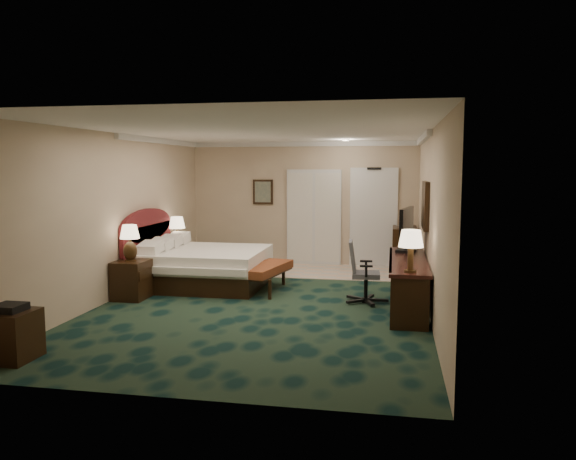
% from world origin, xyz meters
% --- Properties ---
extents(floor, '(5.00, 7.50, 0.00)m').
position_xyz_m(floor, '(0.00, 0.00, 0.00)').
color(floor, black).
rests_on(floor, ground).
extents(ceiling, '(5.00, 7.50, 0.00)m').
position_xyz_m(ceiling, '(0.00, 0.00, 2.70)').
color(ceiling, white).
rests_on(ceiling, wall_back).
extents(wall_back, '(5.00, 0.00, 2.70)m').
position_xyz_m(wall_back, '(0.00, 3.75, 1.35)').
color(wall_back, tan).
rests_on(wall_back, ground).
extents(wall_front, '(5.00, 0.00, 2.70)m').
position_xyz_m(wall_front, '(0.00, -3.75, 1.35)').
color(wall_front, tan).
rests_on(wall_front, ground).
extents(wall_left, '(0.00, 7.50, 2.70)m').
position_xyz_m(wall_left, '(-2.50, 0.00, 1.35)').
color(wall_left, tan).
rests_on(wall_left, ground).
extents(wall_right, '(0.00, 7.50, 2.70)m').
position_xyz_m(wall_right, '(2.50, 0.00, 1.35)').
color(wall_right, tan).
rests_on(wall_right, ground).
extents(crown_molding, '(5.00, 7.50, 0.10)m').
position_xyz_m(crown_molding, '(0.00, 0.00, 2.65)').
color(crown_molding, silver).
rests_on(crown_molding, wall_back).
extents(tile_patch, '(3.20, 1.70, 0.01)m').
position_xyz_m(tile_patch, '(0.90, 2.90, 0.01)').
color(tile_patch, beige).
rests_on(tile_patch, ground).
extents(headboard, '(0.12, 2.00, 1.40)m').
position_xyz_m(headboard, '(-2.44, 1.00, 0.70)').
color(headboard, '#4E151F').
rests_on(headboard, ground).
extents(entry_door, '(1.02, 0.06, 2.18)m').
position_xyz_m(entry_door, '(1.55, 3.72, 1.05)').
color(entry_door, silver).
rests_on(entry_door, ground).
extents(closet_doors, '(1.20, 0.06, 2.10)m').
position_xyz_m(closet_doors, '(0.25, 3.71, 1.05)').
color(closet_doors, beige).
rests_on(closet_doors, ground).
extents(wall_art, '(0.45, 0.06, 0.55)m').
position_xyz_m(wall_art, '(-0.90, 3.71, 1.60)').
color(wall_art, '#4F5F59').
rests_on(wall_art, wall_back).
extents(wall_mirror, '(0.05, 0.95, 0.75)m').
position_xyz_m(wall_mirror, '(2.46, 0.60, 1.55)').
color(wall_mirror, white).
rests_on(wall_mirror, wall_right).
extents(bed, '(2.08, 1.93, 0.66)m').
position_xyz_m(bed, '(-1.36, 1.15, 0.33)').
color(bed, white).
rests_on(bed, ground).
extents(nightstand_near, '(0.50, 0.58, 0.63)m').
position_xyz_m(nightstand_near, '(-2.23, -0.09, 0.31)').
color(nightstand_near, black).
rests_on(nightstand_near, ground).
extents(nightstand_far, '(0.44, 0.51, 0.55)m').
position_xyz_m(nightstand_far, '(-2.26, 2.07, 0.28)').
color(nightstand_far, black).
rests_on(nightstand_far, ground).
extents(lamp_near, '(0.33, 0.33, 0.59)m').
position_xyz_m(lamp_near, '(-2.22, -0.12, 0.93)').
color(lamp_near, black).
rests_on(lamp_near, nightstand_near).
extents(lamp_far, '(0.39, 0.39, 0.61)m').
position_xyz_m(lamp_far, '(-2.28, 2.04, 0.86)').
color(lamp_far, black).
rests_on(lamp_far, nightstand_far).
extents(bed_bench, '(0.73, 1.44, 0.47)m').
position_xyz_m(bed_bench, '(-0.18, 0.86, 0.23)').
color(bed_bench, brown).
rests_on(bed_bench, ground).
extents(side_table, '(0.51, 0.51, 0.55)m').
position_xyz_m(side_table, '(-2.21, -3.08, 0.28)').
color(side_table, black).
rests_on(side_table, ground).
extents(desk, '(0.56, 2.61, 0.75)m').
position_xyz_m(desk, '(2.20, 0.14, 0.38)').
color(desk, black).
rests_on(desk, ground).
extents(tv, '(0.27, 0.94, 0.73)m').
position_xyz_m(tv, '(2.18, 0.88, 1.12)').
color(tv, black).
rests_on(tv, desk).
extents(desk_lamp, '(0.35, 0.35, 0.58)m').
position_xyz_m(desk_lamp, '(2.20, -0.95, 1.04)').
color(desk_lamp, black).
rests_on(desk_lamp, desk).
extents(desk_chair, '(0.60, 0.57, 0.99)m').
position_xyz_m(desk_chair, '(1.56, 0.34, 0.50)').
color(desk_chair, '#41404D').
rests_on(desk_chair, ground).
extents(minibar, '(0.49, 0.87, 0.92)m').
position_xyz_m(minibar, '(2.21, 3.20, 0.46)').
color(minibar, black).
rests_on(minibar, ground).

